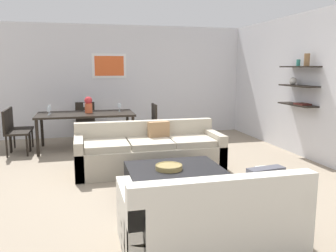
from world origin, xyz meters
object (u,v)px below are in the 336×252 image
(loveseat_white, at_px, (211,216))
(dining_chair_left_far, at_px, (17,126))
(coffee_table, at_px, (175,182))
(dining_chair_left_near, at_px, (13,129))
(wine_glass_right_far, at_px, (119,106))
(decorative_bowl, at_px, (169,167))
(wine_glass_left_far, at_px, (50,108))
(sofa_beige, at_px, (149,153))
(dining_chair_right_far, at_px, (149,121))
(centerpiece_vase, at_px, (88,105))
(dining_table, at_px, (86,116))
(dining_chair_head, at_px, (85,119))
(wine_glass_left_near, at_px, (49,110))
(wine_glass_head, at_px, (85,105))

(loveseat_white, relative_size, dining_chair_left_far, 1.91)
(coffee_table, distance_m, dining_chair_left_near, 3.81)
(loveseat_white, height_order, wine_glass_right_far, wine_glass_right_far)
(decorative_bowl, relative_size, wine_glass_left_far, 2.03)
(sofa_beige, bearing_deg, dining_chair_right_far, 78.81)
(sofa_beige, distance_m, dining_chair_right_far, 2.11)
(wine_glass_left_far, bearing_deg, centerpiece_vase, -5.98)
(sofa_beige, bearing_deg, dining_table, 118.15)
(dining_table, bearing_deg, dining_chair_head, 90.00)
(sofa_beige, distance_m, coffee_table, 1.28)
(coffee_table, xyz_separation_m, wine_glass_left_near, (-1.80, 2.99, 0.67))
(wine_glass_head, distance_m, wine_glass_right_far, 0.78)
(loveseat_white, relative_size, wine_glass_left_near, 10.12)
(coffee_table, distance_m, wine_glass_head, 3.77)
(sofa_beige, distance_m, dining_chair_left_near, 2.87)
(wine_glass_right_far, height_order, wine_glass_left_far, wine_glass_left_far)
(dining_table, distance_m, dining_chair_right_far, 1.42)
(sofa_beige, xyz_separation_m, dining_chair_left_far, (-2.37, 2.06, 0.21))
(dining_chair_head, bearing_deg, dining_chair_left_far, -153.84)
(dining_chair_left_near, xyz_separation_m, wine_glass_head, (1.39, 0.67, 0.37))
(wine_glass_head, relative_size, wine_glass_left_near, 1.03)
(coffee_table, bearing_deg, dining_chair_left_near, 130.64)
(dining_chair_left_near, bearing_deg, dining_chair_right_far, 9.21)
(sofa_beige, height_order, centerpiece_vase, centerpiece_vase)
(coffee_table, relative_size, wine_glass_left_far, 7.09)
(dining_chair_right_far, distance_m, wine_glass_left_near, 2.16)
(decorative_bowl, bearing_deg, dining_chair_head, 103.74)
(decorative_bowl, bearing_deg, dining_table, 107.49)
(wine_glass_right_far, distance_m, centerpiece_vase, 0.66)
(dining_chair_right_far, bearing_deg, dining_chair_left_far, 180.00)
(wine_glass_head, distance_m, wine_glass_left_near, 0.91)
(wine_glass_left_far, bearing_deg, wine_glass_head, 23.86)
(dining_chair_left_far, xyz_separation_m, centerpiece_vase, (1.45, -0.18, 0.42))
(dining_chair_left_near, bearing_deg, wine_glass_right_far, 9.42)
(sofa_beige, bearing_deg, dining_chair_left_near, 145.83)
(dining_chair_left_near, bearing_deg, wine_glass_left_near, 8.57)
(wine_glass_head, bearing_deg, coffee_table, -72.97)
(sofa_beige, relative_size, coffee_table, 1.94)
(dining_chair_right_far, bearing_deg, coffee_table, -95.17)
(coffee_table, relative_size, wine_glass_left_near, 7.43)
(dining_chair_left_far, xyz_separation_m, dining_chair_head, (1.39, 0.68, 0.00))
(sofa_beige, xyz_separation_m, wine_glass_left_near, (-1.70, 1.71, 0.57))
(sofa_beige, bearing_deg, wine_glass_right_far, 97.72)
(decorative_bowl, relative_size, centerpiece_vase, 1.04)
(loveseat_white, relative_size, centerpiece_vase, 4.97)
(dining_chair_right_far, height_order, wine_glass_right_far, wine_glass_right_far)
(decorative_bowl, height_order, dining_table, dining_table)
(dining_chair_left_far, xyz_separation_m, wine_glass_left_near, (0.67, -0.35, 0.36))
(dining_chair_left_far, bearing_deg, wine_glass_left_far, -8.57)
(loveseat_white, relative_size, dining_table, 0.86)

